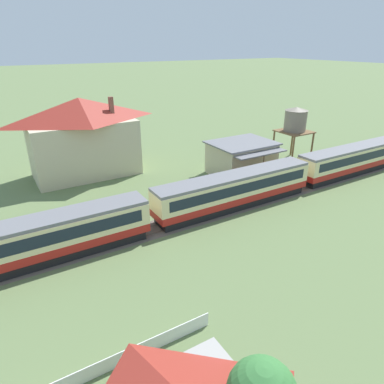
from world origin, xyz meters
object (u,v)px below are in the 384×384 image
(station_building, at_px, (241,158))
(station_house_red_roof, at_px, (83,136))
(passenger_train, at_px, (237,188))
(water_tower, at_px, (295,121))
(yard_tree_1, at_px, (105,137))

(station_building, relative_size, station_house_red_roof, 0.59)
(passenger_train, bearing_deg, water_tower, 26.05)
(yard_tree_1, bearing_deg, station_building, -29.88)
(passenger_train, xyz_separation_m, yard_tree_1, (-9.33, 17.74, 3.28))
(station_house_red_roof, height_order, yard_tree_1, station_house_red_roof)
(passenger_train, xyz_separation_m, station_building, (7.21, 8.23, 0.12))
(station_building, bearing_deg, water_tower, 2.85)
(passenger_train, height_order, water_tower, water_tower)
(passenger_train, height_order, station_house_red_roof, station_house_red_roof)
(station_building, bearing_deg, yard_tree_1, 150.12)
(station_house_red_roof, distance_m, yard_tree_1, 3.04)
(passenger_train, relative_size, yard_tree_1, 8.19)
(station_house_red_roof, bearing_deg, water_tower, -19.62)
(station_house_red_roof, bearing_deg, station_building, -30.31)
(station_house_red_roof, xyz_separation_m, yard_tree_1, (2.55, -1.66, -0.06))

